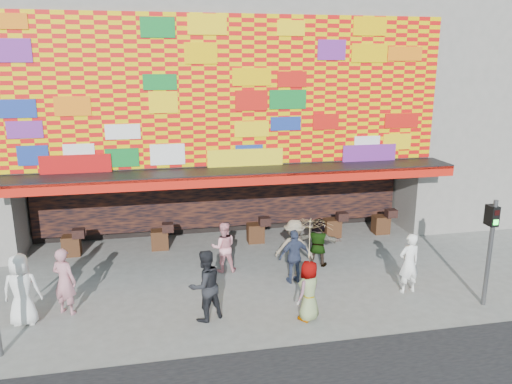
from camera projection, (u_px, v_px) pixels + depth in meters
ground at (253, 300)px, 14.04m from camera, size 90.00×90.00×0.00m
shop_building at (214, 94)px, 20.45m from camera, size 15.20×9.40×10.00m
neighbor_right at (499, 73)px, 22.61m from camera, size 11.00×8.00×12.00m
signal_right at (491, 241)px, 13.34m from camera, size 0.22×0.20×3.00m
ped_a at (22, 290)px, 12.57m from camera, size 0.96×0.66×1.89m
ped_b at (64, 281)px, 13.12m from camera, size 0.80×0.71×1.83m
ped_c at (205, 285)px, 12.79m from camera, size 1.15×1.05×1.90m
ped_d at (294, 248)px, 15.48m from camera, size 1.33×1.02×1.81m
ped_e at (295, 256)px, 15.01m from camera, size 1.02×0.54×1.67m
ped_f at (318, 242)px, 16.30m from camera, size 1.55×1.07×1.61m
ped_g at (309, 291)px, 12.83m from camera, size 0.93×0.89×1.61m
ped_h at (409, 263)px, 14.35m from camera, size 0.70×0.50×1.79m
ped_i at (224, 247)px, 15.81m from camera, size 0.83×0.66×1.63m
parasol at (310, 239)px, 12.47m from camera, size 1.47×1.48×1.99m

